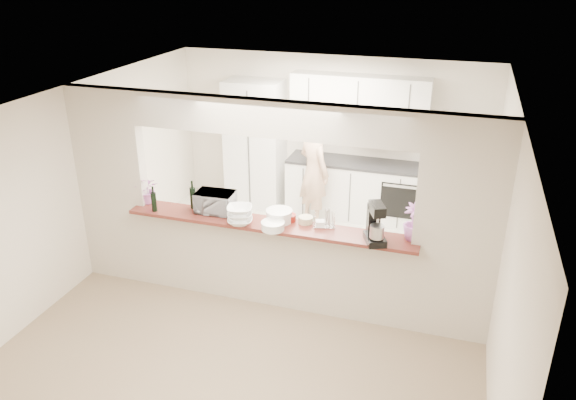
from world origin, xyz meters
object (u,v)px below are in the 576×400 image
at_px(stand_mixer, 375,225).
at_px(toaster_oven, 215,202).
at_px(refrigerator, 461,180).
at_px(person, 314,173).

bearing_deg(stand_mixer, toaster_oven, 174.46).
bearing_deg(refrigerator, stand_mixer, -106.58).
bearing_deg(stand_mixer, refrigerator, 73.42).
distance_m(toaster_oven, stand_mixer, 1.93).
relative_size(stand_mixer, person, 0.27).
height_order(refrigerator, person, refrigerator).
distance_m(refrigerator, stand_mixer, 2.94).
height_order(refrigerator, toaster_oven, refrigerator).
distance_m(refrigerator, person, 2.18).
bearing_deg(toaster_oven, stand_mixer, -8.66).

